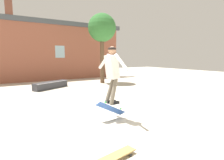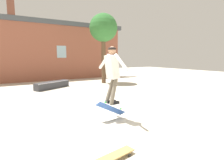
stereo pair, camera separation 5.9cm
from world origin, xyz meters
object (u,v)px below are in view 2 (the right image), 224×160
(tree_right, at_px, (103,29))
(skate_ledge, at_px, (52,85))
(skateboard_flipping, at_px, (111,109))
(skateboard_resting, at_px, (115,155))
(skater, at_px, (112,70))

(tree_right, bearing_deg, skate_ledge, -173.43)
(skate_ledge, relative_size, skateboard_flipping, 2.43)
(skateboard_flipping, bearing_deg, skateboard_resting, -115.70)
(skateboard_flipping, height_order, skateboard_resting, skateboard_flipping)
(tree_right, bearing_deg, skater, -116.01)
(tree_right, xyz_separation_m, skateboard_flipping, (-3.13, -6.34, -3.24))
(skateboard_resting, bearing_deg, skater, -129.03)
(tree_right, height_order, skateboard_resting, tree_right)
(tree_right, relative_size, skater, 2.94)
(tree_right, relative_size, skateboard_flipping, 5.40)
(tree_right, height_order, skateboard_flipping, tree_right)
(tree_right, distance_m, skater, 7.41)
(skater, height_order, skateboard_flipping, skater)
(skater, bearing_deg, skateboard_flipping, 122.13)
(tree_right, xyz_separation_m, skateboard_resting, (-4.02, -8.00, -3.50))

